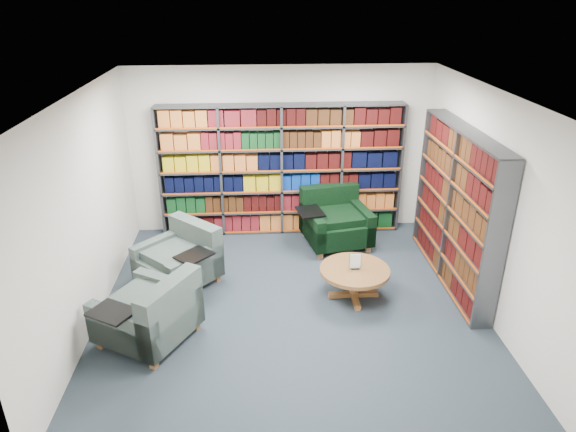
{
  "coord_description": "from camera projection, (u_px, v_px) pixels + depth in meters",
  "views": [
    {
      "loc": [
        -0.41,
        -5.77,
        3.91
      ],
      "look_at": [
        0.0,
        0.6,
        1.05
      ],
      "focal_mm": 32.0,
      "sensor_mm": 36.0,
      "label": 1
    }
  ],
  "objects": [
    {
      "name": "chair_teal_front",
      "position": [
        153.0,
        316.0,
        6.06
      ],
      "size": [
        1.32,
        1.32,
        0.88
      ],
      "color": "#011B3C",
      "rests_on": "ground"
    },
    {
      "name": "room_shell",
      "position": [
        291.0,
        210.0,
        6.31
      ],
      "size": [
        5.02,
        5.02,
        2.82
      ],
      "color": "#1D272F",
      "rests_on": "ground"
    },
    {
      "name": "coffee_table",
      "position": [
        354.0,
        275.0,
        6.93
      ],
      "size": [
        0.95,
        0.95,
        0.66
      ],
      "color": "olive",
      "rests_on": "ground"
    },
    {
      "name": "chair_teal_left",
      "position": [
        183.0,
        259.0,
        7.34
      ],
      "size": [
        1.32,
        1.32,
        0.85
      ],
      "color": "#011B3C",
      "rests_on": "ground"
    },
    {
      "name": "chair_green_right",
      "position": [
        334.0,
        221.0,
        8.48
      ],
      "size": [
        1.26,
        1.16,
        0.9
      ],
      "color": "black",
      "rests_on": "ground"
    },
    {
      "name": "bookshelf_right",
      "position": [
        456.0,
        208.0,
        7.11
      ],
      "size": [
        0.28,
        2.5,
        2.2
      ],
      "color": "#47494F",
      "rests_on": "ground"
    },
    {
      "name": "bookshelf_back",
      "position": [
        281.0,
        171.0,
        8.56
      ],
      "size": [
        4.0,
        0.28,
        2.2
      ],
      "color": "#47494F",
      "rests_on": "ground"
    }
  ]
}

